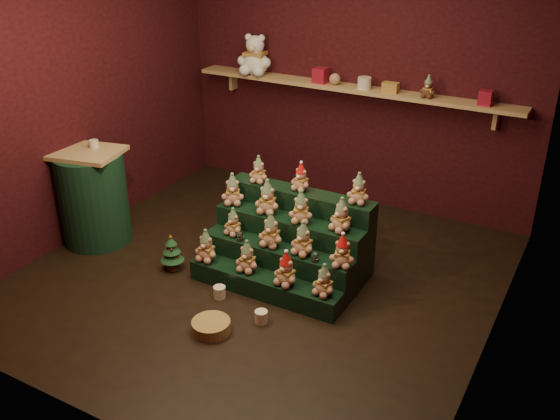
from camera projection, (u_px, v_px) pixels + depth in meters
The scene contains 41 objects.
ground at pixel (259, 277), 5.61m from camera, with size 4.00×4.00×0.00m, color black.
back_wall at pixel (357, 75), 6.62m from camera, with size 4.00×0.10×2.80m, color black.
front_wall at pixel (62, 232), 3.39m from camera, with size 4.00×0.10×2.80m, color black.
left_wall at pixel (72, 95), 5.91m from camera, with size 0.10×4.00×2.80m, color black.
right_wall at pixel (523, 176), 4.10m from camera, with size 0.10×4.00×2.80m, color black.
back_shelf at pixel (349, 89), 6.52m from camera, with size 3.60×0.26×0.24m.
riser_tier_front at pixel (264, 285), 5.32m from camera, with size 1.40×0.22×0.18m, color black.
riser_tier_midfront at pixel (277, 265), 5.45m from camera, with size 1.40×0.22×0.36m, color black.
riser_tier_midback at pixel (289, 245), 5.59m from camera, with size 1.40×0.22×0.54m, color black.
riser_tier_back at pixel (300, 226), 5.72m from camera, with size 1.40×0.22×0.72m, color black.
teddy_0 at pixel (206, 246), 5.46m from camera, with size 0.21×0.19×0.29m, color tan, non-canonical shape.
teddy_1 at pixel (247, 256), 5.30m from camera, with size 0.20×0.18×0.28m, color tan, non-canonical shape.
teddy_2 at pixel (286, 269), 5.11m from camera, with size 0.21×0.19×0.30m, color tan, non-canonical shape.
teddy_3 at pixel (324, 280), 4.98m from camera, with size 0.19×0.17×0.27m, color tan, non-canonical shape.
teddy_4 at pixel (233, 222), 5.53m from camera, with size 0.18×0.16×0.25m, color tan, non-canonical shape.
teddy_5 at pixel (271, 230), 5.33m from camera, with size 0.22×0.19×0.30m, color tan, non-canonical shape.
teddy_6 at pixel (303, 238), 5.20m from camera, with size 0.21×0.19×0.30m, color tan, non-canonical shape.
teddy_7 at pixel (342, 251), 5.03m from camera, with size 0.20×0.18×0.28m, color tan, non-canonical shape.
teddy_8 at pixel (233, 189), 5.68m from camera, with size 0.21×0.19×0.29m, color tan, non-canonical shape.
teddy_9 at pixel (267, 197), 5.50m from camera, with size 0.22×0.20×0.31m, color tan, non-canonical shape.
teddy_10 at pixel (301, 207), 5.34m from camera, with size 0.21×0.18×0.29m, color tan, non-canonical shape.
teddy_11 at pixel (342, 215), 5.20m from camera, with size 0.21×0.19×0.29m, color tan, non-canonical shape.
teddy_12 at pixel (259, 170), 5.69m from camera, with size 0.18×0.16×0.25m, color tan, non-canonical shape.
teddy_13 at pixel (301, 177), 5.52m from camera, with size 0.18×0.16×0.25m, color tan, non-canonical shape.
teddy_14 at pixel (359, 188), 5.27m from camera, with size 0.19×0.17×0.27m, color tan, non-canonical shape.
snow_globe_a at pixel (240, 236), 5.46m from camera, with size 0.06×0.06×0.08m.
snow_globe_b at pixel (272, 245), 5.32m from camera, with size 0.06×0.06×0.09m.
snow_globe_c at pixel (315, 257), 5.13m from camera, with size 0.06×0.06×0.09m.
side_table at pixel (93, 197), 6.05m from camera, with size 0.71×0.66×0.94m.
table_ornament at pixel (94, 144), 5.91m from camera, with size 0.09×0.09×0.07m, color beige.
mini_christmas_tree at pixel (172, 252), 5.66m from camera, with size 0.21×0.21×0.36m.
mug_left at pixel (219, 292), 5.29m from camera, with size 0.10×0.10×0.10m, color beige.
mug_right at pixel (261, 317), 4.97m from camera, with size 0.10×0.10×0.10m, color beige.
wicker_basket at pixel (211, 326), 4.87m from camera, with size 0.30×0.30×0.10m, color #AD8946.
white_bear at pixel (255, 49), 6.86m from camera, with size 0.40×0.36×0.55m, color white, non-canonical shape.
brown_bear at pixel (428, 87), 6.07m from camera, with size 0.15×0.14×0.22m, color #4E2A1A, non-canonical shape.
gift_tin_red_a at pixel (320, 75), 6.60m from camera, with size 0.14×0.14×0.16m, color #A6192E.
gift_tin_cream at pixel (364, 83), 6.39m from camera, with size 0.14×0.14×0.12m, color beige.
gift_tin_red_b at pixel (486, 98), 5.85m from camera, with size 0.12×0.12×0.14m, color #A6192E.
shelf_plush_ball at pixel (335, 79), 6.54m from camera, with size 0.12×0.12×0.12m, color tan.
scarf_gift_box at pixel (391, 87), 6.27m from camera, with size 0.16×0.10×0.10m, color orange.
Camera 1 is at (2.51, -4.09, 2.98)m, focal length 40.00 mm.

